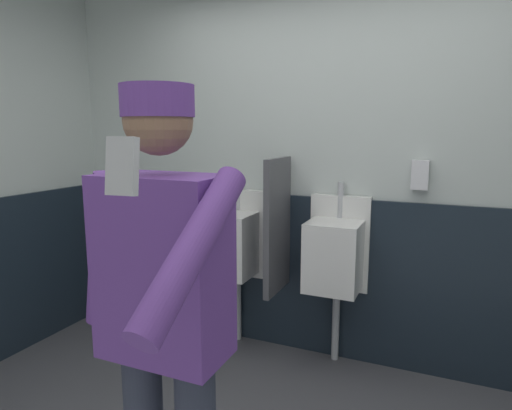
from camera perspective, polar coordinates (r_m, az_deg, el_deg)
wall_back at (r=3.06m, az=10.38°, el=5.36°), size 4.76×0.12×2.71m
wainscot_band_back at (r=3.15m, az=9.62°, el=-9.28°), size 4.16×0.03×1.13m
urinal_left at (r=3.19m, az=-3.12°, el=-4.91°), size 0.40×0.34×1.24m
urinal_middle at (r=2.94m, az=10.15°, el=-6.32°), size 0.40×0.34×1.24m
privacy_divider_panel at (r=2.93m, az=2.78°, el=-2.71°), size 0.04×0.40×0.90m
person at (r=1.54m, az=-11.89°, el=-12.20°), size 0.64×0.60×1.72m
cell_phone at (r=0.87m, az=-16.90°, el=4.81°), size 0.06×0.04×0.11m
soap_dispenser at (r=2.89m, az=20.44°, el=3.68°), size 0.10×0.07×0.18m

